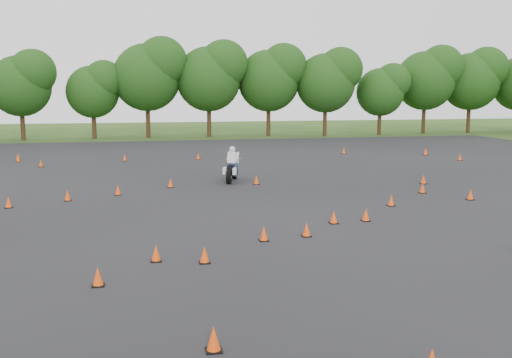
% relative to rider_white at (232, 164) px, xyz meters
% --- Properties ---
extents(ground, '(140.00, 140.00, 0.00)m').
position_rel_rider_white_xyz_m(ground, '(-0.18, -11.04, -0.94)').
color(ground, '#2D5119').
rests_on(ground, ground).
extents(asphalt_pad, '(62.00, 62.00, 0.00)m').
position_rel_rider_white_xyz_m(asphalt_pad, '(-0.18, -5.04, -0.93)').
color(asphalt_pad, black).
rests_on(asphalt_pad, ground).
extents(treeline, '(87.13, 32.50, 10.56)m').
position_rel_rider_white_xyz_m(treeline, '(2.49, 23.99, 3.70)').
color(treeline, '#1C4112').
rests_on(treeline, ground).
extents(traffic_cones, '(36.82, 33.65, 0.45)m').
position_rel_rider_white_xyz_m(traffic_cones, '(-0.98, -5.54, -0.71)').
color(traffic_cones, '#FE4C0A').
rests_on(traffic_cones, asphalt_pad).
extents(rider_white, '(1.52, 2.53, 1.87)m').
position_rel_rider_white_xyz_m(rider_white, '(0.00, 0.00, 0.00)').
color(rider_white, silver).
rests_on(rider_white, ground).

